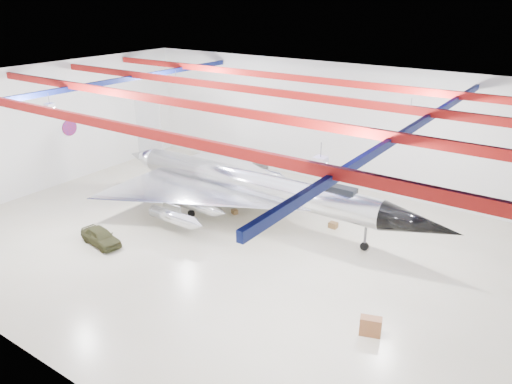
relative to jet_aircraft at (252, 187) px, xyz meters
The scene contains 15 objects.
floor 5.15m from the jet_aircraft, 76.91° to the right, with size 40.00×40.00×0.00m, color #C0B899.
wall_back 11.10m from the jet_aircraft, 84.61° to the left, with size 40.00×40.00×0.00m, color silver.
wall_left 19.69m from the jet_aircraft, 167.16° to the right, with size 30.00×30.00×0.00m, color silver.
ceiling 9.50m from the jet_aircraft, 76.91° to the right, with size 40.00×40.00×0.00m, color #0A0F38.
ceiling_structure 8.90m from the jet_aircraft, 76.91° to the right, with size 39.50×29.50×1.08m.
wall_roundel 19.23m from the jet_aircraft, behind, with size 1.50×1.50×0.10m, color #B21414.
jet_aircraft is the anchor object (origin of this frame).
jeep 11.73m from the jet_aircraft, 122.47° to the right, with size 1.45×3.61×1.23m, color #37381C.
desk 15.89m from the jet_aircraft, 31.94° to the right, with size 1.12×0.56×1.02m, color brown.
crate_ply 5.19m from the jet_aircraft, 168.11° to the left, with size 0.44×0.35×0.31m, color olive.
toolbox_red 4.55m from the jet_aircraft, 109.87° to the left, with size 0.45×0.36×0.31m, color maroon.
parts_bin 6.82m from the jet_aircraft, 18.36° to the left, with size 0.63×0.50×0.44m, color olive.
crate_small 7.59m from the jet_aircraft, 148.37° to the left, with size 0.43×0.34×0.30m, color #59595B.
oil_barrel 2.92m from the jet_aircraft, behind, with size 0.51×0.41×0.36m, color olive.
spares_box 6.40m from the jet_aircraft, 80.95° to the left, with size 0.40×0.40×0.36m, color #59595B.
Camera 1 is at (19.66, -24.95, 16.65)m, focal length 35.00 mm.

